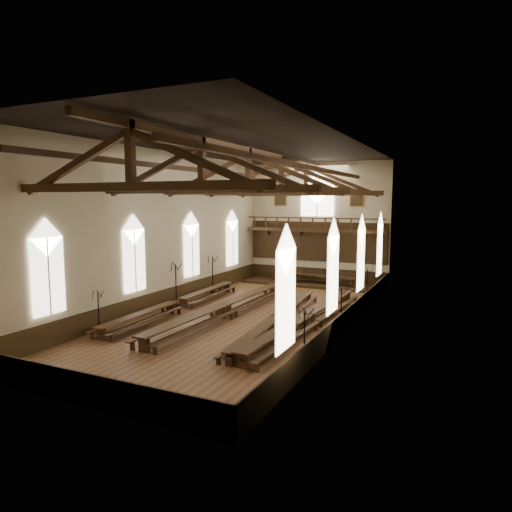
{
  "coord_description": "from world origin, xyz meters",
  "views": [
    {
      "loc": [
        11.68,
        -23.69,
        6.9
      ],
      "look_at": [
        -0.23,
        1.5,
        3.48
      ],
      "focal_mm": 32.0,
      "sensor_mm": 36.0,
      "label": 1
    }
  ],
  "objects_px": {
    "high_table": "(312,276)",
    "candelabrum_right_near": "(304,346)",
    "refectory_row_b": "(224,307)",
    "dais": "(312,284)",
    "refectory_row_d": "(307,317)",
    "candelabrum_right_far": "(367,292)",
    "candelabrum_left_mid": "(176,293)",
    "candelabrum_right_mid": "(341,315)",
    "candelabrum_left_far": "(213,282)",
    "candelabrum_left_near": "(99,320)",
    "refectory_row_a": "(177,303)",
    "refectory_row_c": "(278,317)"
  },
  "relations": [
    {
      "from": "refectory_row_c",
      "to": "refectory_row_d",
      "type": "bearing_deg",
      "value": 14.33
    },
    {
      "from": "refectory_row_b",
      "to": "candelabrum_right_mid",
      "type": "relative_size",
      "value": 6.41
    },
    {
      "from": "candelabrum_left_near",
      "to": "candelabrum_right_near",
      "type": "bearing_deg",
      "value": 2.02
    },
    {
      "from": "refectory_row_d",
      "to": "candelabrum_left_far",
      "type": "height_order",
      "value": "candelabrum_left_far"
    },
    {
      "from": "refectory_row_b",
      "to": "candelabrum_left_near",
      "type": "distance_m",
      "value": 7.1
    },
    {
      "from": "candelabrum_left_mid",
      "to": "refectory_row_d",
      "type": "bearing_deg",
      "value": -7.15
    },
    {
      "from": "high_table",
      "to": "candelabrum_right_far",
      "type": "relative_size",
      "value": 3.05
    },
    {
      "from": "refectory_row_a",
      "to": "dais",
      "type": "height_order",
      "value": "refectory_row_a"
    },
    {
      "from": "candelabrum_left_near",
      "to": "candelabrum_right_mid",
      "type": "distance_m",
      "value": 12.82
    },
    {
      "from": "refectory_row_d",
      "to": "candelabrum_right_far",
      "type": "relative_size",
      "value": 6.03
    },
    {
      "from": "refectory_row_b",
      "to": "refectory_row_c",
      "type": "relative_size",
      "value": 1.09
    },
    {
      "from": "refectory_row_a",
      "to": "candelabrum_left_mid",
      "type": "distance_m",
      "value": 1.39
    },
    {
      "from": "refectory_row_b",
      "to": "dais",
      "type": "distance_m",
      "value": 12.13
    },
    {
      "from": "high_table",
      "to": "candelabrum_right_near",
      "type": "bearing_deg",
      "value": -72.7
    },
    {
      "from": "candelabrum_left_mid",
      "to": "candelabrum_right_near",
      "type": "relative_size",
      "value": 1.18
    },
    {
      "from": "refectory_row_a",
      "to": "candelabrum_right_far",
      "type": "height_order",
      "value": "candelabrum_right_far"
    },
    {
      "from": "dais",
      "to": "candelabrum_left_far",
      "type": "height_order",
      "value": "candelabrum_left_far"
    },
    {
      "from": "refectory_row_d",
      "to": "candelabrum_left_mid",
      "type": "bearing_deg",
      "value": 172.85
    },
    {
      "from": "candelabrum_left_mid",
      "to": "candelabrum_right_mid",
      "type": "bearing_deg",
      "value": -2.38
    },
    {
      "from": "refectory_row_b",
      "to": "candelabrum_right_near",
      "type": "distance_m",
      "value": 8.69
    },
    {
      "from": "candelabrum_left_far",
      "to": "candelabrum_right_near",
      "type": "height_order",
      "value": "candelabrum_left_far"
    },
    {
      "from": "candelabrum_left_near",
      "to": "candelabrum_left_mid",
      "type": "relative_size",
      "value": 0.79
    },
    {
      "from": "candelabrum_left_far",
      "to": "candelabrum_right_near",
      "type": "relative_size",
      "value": 1.14
    },
    {
      "from": "candelabrum_right_mid",
      "to": "refectory_row_c",
      "type": "bearing_deg",
      "value": -160.87
    },
    {
      "from": "candelabrum_left_mid",
      "to": "candelabrum_left_far",
      "type": "xyz_separation_m",
      "value": [
        -0.0,
        4.66,
        -0.03
      ]
    },
    {
      "from": "refectory_row_b",
      "to": "candelabrum_left_near",
      "type": "height_order",
      "value": "candelabrum_left_near"
    },
    {
      "from": "candelabrum_left_mid",
      "to": "candelabrum_left_far",
      "type": "bearing_deg",
      "value": 90.0
    },
    {
      "from": "refectory_row_a",
      "to": "candelabrum_right_mid",
      "type": "xyz_separation_m",
      "value": [
        10.29,
        0.6,
        0.2
      ]
    },
    {
      "from": "candelabrum_right_near",
      "to": "candelabrum_left_mid",
      "type": "bearing_deg",
      "value": 149.74
    },
    {
      "from": "candelabrum_left_mid",
      "to": "candelabrum_right_near",
      "type": "bearing_deg",
      "value": -30.26
    },
    {
      "from": "refectory_row_b",
      "to": "refectory_row_d",
      "type": "bearing_deg",
      "value": -0.22
    },
    {
      "from": "candelabrum_left_mid",
      "to": "candelabrum_right_far",
      "type": "relative_size",
      "value": 1.18
    },
    {
      "from": "refectory_row_a",
      "to": "refectory_row_d",
      "type": "height_order",
      "value": "refectory_row_d"
    },
    {
      "from": "refectory_row_a",
      "to": "candelabrum_right_near",
      "type": "distance_m",
      "value": 11.63
    },
    {
      "from": "refectory_row_d",
      "to": "candelabrum_right_near",
      "type": "height_order",
      "value": "candelabrum_right_near"
    },
    {
      "from": "candelabrum_left_near",
      "to": "candelabrum_left_mid",
      "type": "distance_m",
      "value": 6.87
    },
    {
      "from": "dais",
      "to": "candelabrum_left_far",
      "type": "xyz_separation_m",
      "value": [
        -5.7,
        -6.21,
        0.75
      ]
    },
    {
      "from": "refectory_row_b",
      "to": "candelabrum_left_mid",
      "type": "height_order",
      "value": "candelabrum_left_mid"
    },
    {
      "from": "refectory_row_d",
      "to": "candelabrum_right_near",
      "type": "relative_size",
      "value": 6.01
    },
    {
      "from": "high_table",
      "to": "candelabrum_left_mid",
      "type": "relative_size",
      "value": 2.59
    },
    {
      "from": "refectory_row_a",
      "to": "refectory_row_d",
      "type": "xyz_separation_m",
      "value": [
        8.63,
        -0.12,
        0.06
      ]
    },
    {
      "from": "dais",
      "to": "candelabrum_right_far",
      "type": "bearing_deg",
      "value": -40.92
    },
    {
      "from": "refectory_row_b",
      "to": "refectory_row_d",
      "type": "height_order",
      "value": "refectory_row_b"
    },
    {
      "from": "refectory_row_b",
      "to": "refectory_row_d",
      "type": "xyz_separation_m",
      "value": [
        5.21,
        -0.02,
        -0.01
      ]
    },
    {
      "from": "refectory_row_c",
      "to": "candelabrum_left_far",
      "type": "bearing_deg",
      "value": 141.53
    },
    {
      "from": "refectory_row_c",
      "to": "candelabrum_right_far",
      "type": "distance_m",
      "value": 8.42
    },
    {
      "from": "refectory_row_a",
      "to": "candelabrum_left_near",
      "type": "relative_size",
      "value": 6.1
    },
    {
      "from": "candelabrum_right_far",
      "to": "refectory_row_c",
      "type": "bearing_deg",
      "value": -112.65
    },
    {
      "from": "candelabrum_left_far",
      "to": "candelabrum_left_near",
      "type": "bearing_deg",
      "value": -90.0
    },
    {
      "from": "refectory_row_c",
      "to": "candelabrum_left_near",
      "type": "xyz_separation_m",
      "value": [
        -7.86,
        -5.28,
        0.21
      ]
    }
  ]
}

